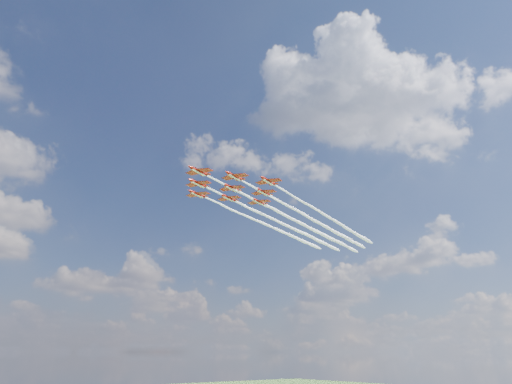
{
  "coord_description": "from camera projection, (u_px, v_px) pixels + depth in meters",
  "views": [
    {
      "loc": [
        -83.04,
        -119.72,
        26.83
      ],
      "look_at": [
        15.88,
        6.18,
        78.33
      ],
      "focal_mm": 35.0,
      "sensor_mm": 36.0,
      "label": 1
    }
  ],
  "objects": [
    {
      "name": "jet_lead",
      "position": [
        288.0,
        216.0,
        192.48
      ],
      "size": [
        114.18,
        49.14,
        2.35
      ],
      "rotation": [
        0.0,
        0.0,
        0.39
      ],
      "color": "#AA1309"
    },
    {
      "name": "jet_row2_port",
      "position": [
        313.0,
        219.0,
        196.65
      ],
      "size": [
        114.18,
        49.14,
        2.35
      ],
      "rotation": [
        0.0,
        0.0,
        0.39
      ],
      "color": "#AA1309"
    },
    {
      "name": "jet_row2_starb",
      "position": [
        282.0,
        223.0,
        202.96
      ],
      "size": [
        114.18,
        49.14,
        2.35
      ],
      "rotation": [
        0.0,
        0.0,
        0.39
      ],
      "color": "#AA1309"
    },
    {
      "name": "jet_row3_port",
      "position": [
        337.0,
        222.0,
        200.82
      ],
      "size": [
        114.18,
        49.14,
        2.35
      ],
      "rotation": [
        0.0,
        0.0,
        0.39
      ],
      "color": "#AA1309"
    },
    {
      "name": "jet_row3_centre",
      "position": [
        306.0,
        226.0,
        207.13
      ],
      "size": [
        114.18,
        49.14,
        2.35
      ],
      "rotation": [
        0.0,
        0.0,
        0.39
      ],
      "color": "#AA1309"
    },
    {
      "name": "jet_row3_starb",
      "position": [
        278.0,
        230.0,
        213.44
      ],
      "size": [
        114.18,
        49.14,
        2.35
      ],
      "rotation": [
        0.0,
        0.0,
        0.39
      ],
      "color": "#AA1309"
    },
    {
      "name": "jet_row4_port",
      "position": [
        329.0,
        229.0,
        211.3
      ],
      "size": [
        114.18,
        49.14,
        2.35
      ],
      "rotation": [
        0.0,
        0.0,
        0.39
      ],
      "color": "#AA1309"
    },
    {
      "name": "jet_row4_starb",
      "position": [
        301.0,
        232.0,
        217.61
      ],
      "size": [
        114.18,
        49.14,
        2.35
      ],
      "rotation": [
        0.0,
        0.0,
        0.39
      ],
      "color": "#AA1309"
    },
    {
      "name": "jet_tail",
      "position": [
        323.0,
        234.0,
        221.78
      ],
      "size": [
        114.18,
        49.14,
        2.35
      ],
      "rotation": [
        0.0,
        0.0,
        0.39
      ],
      "color": "#AA1309"
    }
  ]
}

